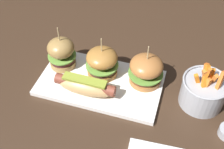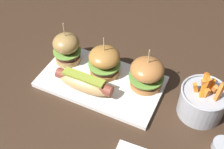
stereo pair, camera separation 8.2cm
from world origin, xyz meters
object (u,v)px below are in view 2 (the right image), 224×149
Objects in this scene: slider_right at (147,73)px; slider_center at (104,61)px; hot_dog at (84,83)px; sauce_ramekin at (223,146)px; slider_left at (67,48)px; fries_bucket at (202,101)px; platter_main at (101,82)px.

slider_center is at bearing -176.92° from slider_right.
hot_dog is 0.18m from slider_right.
sauce_ramekin is (0.24, -0.11, -0.05)m from slider_right.
slider_left is 0.43m from fries_bucket.
sauce_ramekin reaches higher than platter_main.
slider_right is 0.97× the size of fries_bucket.
platter_main is 0.14m from slider_right.
hot_dog is 0.14m from slider_left.
slider_left reaches higher than slider_right.
slider_left is at bearing -179.68° from slider_center.
slider_left is 1.04× the size of fries_bucket.
fries_bucket is at bearing -2.60° from slider_center.
hot_dog reaches higher than platter_main.
platter_main is 2.72× the size of slider_right.
hot_dog is at bearing 177.54° from sauce_ramekin.
fries_bucket is (0.32, 0.07, 0.00)m from hot_dog.
slider_center reaches higher than fries_bucket.
slider_center is at bearing 164.61° from sauce_ramekin.
platter_main is 2.54× the size of slider_left.
sauce_ramekin is (0.08, -0.09, -0.03)m from fries_bucket.
platter_main is 2.64× the size of fries_bucket.
fries_bucket is at bearing 12.85° from hot_dog.
slider_center is 0.97× the size of fries_bucket.
fries_bucket is at bearing -7.04° from slider_right.
slider_center is 0.13m from slider_right.
fries_bucket is 0.12m from sauce_ramekin.
slider_left is at bearing 178.29° from fries_bucket.
sauce_ramekin is at bearing -2.46° from hot_dog.
slider_right is at bearing 31.44° from hot_dog.
slider_right reaches higher than hot_dog.
fries_bucket is (0.30, -0.01, -0.01)m from slider_center.
hot_dog is 0.33m from fries_bucket.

